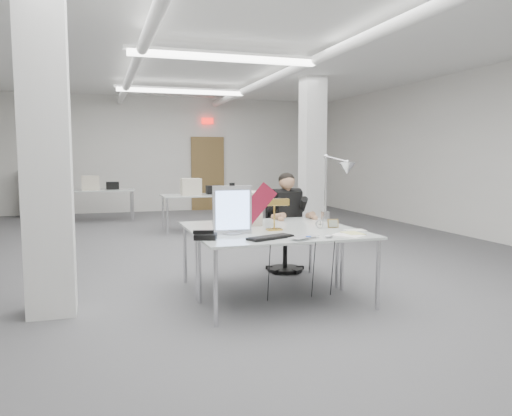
{
  "coord_description": "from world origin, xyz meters",
  "views": [
    {
      "loc": [
        -1.83,
        -7.23,
        1.56
      ],
      "look_at": [
        -0.17,
        -2.0,
        0.99
      ],
      "focal_mm": 35.0,
      "sensor_mm": 36.0,
      "label": 1
    }
  ],
  "objects": [
    {
      "name": "room_shell",
      "position": [
        0.04,
        0.13,
        1.69
      ],
      "size": [
        10.04,
        14.04,
        3.24
      ],
      "color": "#4E4E51",
      "rests_on": "ground"
    },
    {
      "name": "desk_main",
      "position": [
        0.0,
        -2.5,
        0.74
      ],
      "size": [
        1.8,
        0.9,
        0.02
      ],
      "primitive_type": "cube",
      "color": "silver",
      "rests_on": "room_shell"
    },
    {
      "name": "desk_second",
      "position": [
        0.0,
        -1.6,
        0.74
      ],
      "size": [
        1.8,
        0.9,
        0.02
      ],
      "primitive_type": "cube",
      "color": "silver",
      "rests_on": "room_shell"
    },
    {
      "name": "bg_desk_a",
      "position": [
        0.2,
        3.0,
        0.74
      ],
      "size": [
        1.6,
        0.8,
        0.02
      ],
      "primitive_type": "cube",
      "color": "silver",
      "rests_on": "room_shell"
    },
    {
      "name": "bg_desk_b",
      "position": [
        -1.8,
        5.2,
        0.74
      ],
      "size": [
        1.6,
        0.8,
        0.02
      ],
      "primitive_type": "cube",
      "color": "silver",
      "rests_on": "room_shell"
    },
    {
      "name": "filing_cabinet",
      "position": [
        -3.5,
        6.65,
        0.6
      ],
      "size": [
        0.45,
        0.55,
        1.2
      ],
      "primitive_type": "cube",
      "color": "gray",
      "rests_on": "room_shell"
    },
    {
      "name": "office_chair",
      "position": [
        0.56,
        -1.0,
        0.51
      ],
      "size": [
        0.59,
        0.59,
        1.03
      ],
      "primitive_type": null,
      "rotation": [
        0.0,
        0.0,
        0.2
      ],
      "color": "black",
      "rests_on": "room_shell"
    },
    {
      "name": "seated_person",
      "position": [
        0.56,
        -1.05,
        0.9
      ],
      "size": [
        0.59,
        0.68,
        0.89
      ],
      "primitive_type": null,
      "rotation": [
        0.0,
        0.0,
        0.2
      ],
      "color": "black",
      "rests_on": "office_chair"
    },
    {
      "name": "monitor",
      "position": [
        -0.52,
        -2.28,
        1.01
      ],
      "size": [
        0.41,
        0.07,
        0.5
      ],
      "primitive_type": "cube",
      "rotation": [
        0.0,
        0.0,
        -0.07
      ],
      "color": "silver",
      "rests_on": "desk_main"
    },
    {
      "name": "pennant",
      "position": [
        -0.27,
        -2.31,
        1.06
      ],
      "size": [
        0.44,
        0.07,
        0.47
      ],
      "primitive_type": "cube",
      "rotation": [
        0.0,
        -0.87,
        -0.14
      ],
      "color": "maroon",
      "rests_on": "monitor"
    },
    {
      "name": "keyboard",
      "position": [
        -0.24,
        -2.67,
        0.77
      ],
      "size": [
        0.52,
        0.34,
        0.02
      ],
      "primitive_type": "cube",
      "rotation": [
        0.0,
        0.0,
        0.38
      ],
      "color": "black",
      "rests_on": "desk_main"
    },
    {
      "name": "laptop",
      "position": [
        0.1,
        -2.83,
        0.77
      ],
      "size": [
        0.41,
        0.36,
        0.03
      ],
      "primitive_type": "imported",
      "rotation": [
        0.0,
        0.0,
        0.51
      ],
      "color": "silver",
      "rests_on": "desk_main"
    },
    {
      "name": "mouse",
      "position": [
        0.33,
        -2.81,
        0.77
      ],
      "size": [
        0.1,
        0.09,
        0.04
      ],
      "primitive_type": "ellipsoid",
      "rotation": [
        0.0,
        0.0,
        0.38
      ],
      "color": "#A9A8AD",
      "rests_on": "desk_main"
    },
    {
      "name": "bankers_lamp",
      "position": [
        -0.02,
        -2.16,
        0.94
      ],
      "size": [
        0.34,
        0.17,
        0.38
      ],
      "primitive_type": null,
      "rotation": [
        0.0,
        0.0,
        -0.12
      ],
      "color": "gold",
      "rests_on": "desk_main"
    },
    {
      "name": "desk_phone",
      "position": [
        -0.85,
        -2.51,
        0.78
      ],
      "size": [
        0.26,
        0.25,
        0.05
      ],
      "primitive_type": "cube",
      "rotation": [
        0.0,
        0.0,
        -0.31
      ],
      "color": "black",
      "rests_on": "desk_main"
    },
    {
      "name": "picture_frame_left",
      "position": [
        -0.64,
        -2.23,
        0.81
      ],
      "size": [
        0.13,
        0.03,
        0.1
      ],
      "primitive_type": "cube",
      "rotation": [
        -0.21,
        0.0,
        -0.01
      ],
      "color": "#A67347",
      "rests_on": "desk_main"
    },
    {
      "name": "picture_frame_right",
      "position": [
        0.68,
        -2.18,
        0.8
      ],
      "size": [
        0.13,
        0.05,
        0.1
      ],
      "primitive_type": "cube",
      "rotation": [
        -0.21,
        0.0,
        -0.18
      ],
      "color": "olive",
      "rests_on": "desk_main"
    },
    {
      "name": "desk_clock",
      "position": [
        0.52,
        -2.17,
        0.81
      ],
      "size": [
        0.1,
        0.05,
        0.09
      ],
      "primitive_type": "cylinder",
      "rotation": [
        1.57,
        0.0,
        -0.21
      ],
      "color": "#ACACB1",
      "rests_on": "desk_main"
    },
    {
      "name": "paper_stack_a",
      "position": [
        0.57,
        -2.73,
        0.76
      ],
      "size": [
        0.34,
        0.37,
        0.01
      ],
      "primitive_type": "cube",
      "rotation": [
        0.0,
        0.0,
        0.61
      ],
      "color": "white",
      "rests_on": "desk_main"
    },
    {
      "name": "paper_stack_b",
      "position": [
        0.69,
        -2.63,
        0.76
      ],
      "size": [
        0.18,
        0.24,
        0.01
      ],
      "primitive_type": "cube",
      "rotation": [
        0.0,
        0.0,
        0.01
      ],
      "color": "#D1D07D",
      "rests_on": "desk_main"
    },
    {
      "name": "paper_stack_c",
      "position": [
        0.81,
        -2.45,
        0.76
      ],
      "size": [
        0.23,
        0.16,
        0.01
      ],
      "primitive_type": "cube",
      "rotation": [
        0.0,
        0.0,
        -0.06
      ],
      "color": "silver",
      "rests_on": "desk_main"
    },
    {
      "name": "beige_monitor",
      "position": [
        -0.21,
        -1.61,
        0.95
      ],
      "size": [
        0.47,
        0.45,
        0.39
      ],
      "primitive_type": "cube",
      "rotation": [
        0.0,
        0.0,
        -0.17
      ],
      "color": "#BBAD9B",
      "rests_on": "desk_second"
    },
    {
      "name": "architect_lamp",
      "position": [
        0.85,
        -1.87,
        1.16
      ],
      "size": [
        0.32,
        0.66,
        0.82
      ],
      "primitive_type": null,
      "rotation": [
        0.0,
        0.0,
        0.17
      ],
      "color": "silver",
      "rests_on": "desk_second"
    }
  ]
}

